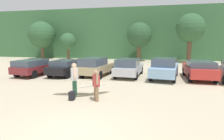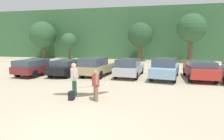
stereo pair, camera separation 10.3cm
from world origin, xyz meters
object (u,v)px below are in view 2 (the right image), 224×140
object	(u,v)px
parked_car_sky_blue	(165,68)
parked_car_red	(200,69)
person_companion	(96,84)
parked_car_black	(67,67)
parked_car_maroon	(36,66)
surfboard_cream	(73,80)
backpack_dropped	(72,96)
surfboard_white	(94,85)
person_adult	(74,77)
parked_car_tan	(97,66)
parked_car_silver	(129,67)
person_child	(95,84)

from	to	relation	value
parked_car_sky_blue	parked_car_red	xyz separation A→B (m)	(2.62, 0.32, -0.05)
person_companion	parked_car_black	bearing A→B (deg)	-84.72
parked_car_black	person_companion	xyz separation A→B (m)	(4.69, -6.31, 0.15)
parked_car_maroon	surfboard_cream	world-z (taller)	parked_car_maroon
parked_car_sky_blue	backpack_dropped	bearing A→B (deg)	153.45
parked_car_black	surfboard_white	distance (m)	6.82
person_adult	person_companion	bearing A→B (deg)	125.50
parked_car_tan	parked_car_silver	size ratio (longest dim) A/B	0.96
parked_car_maroon	parked_car_silver	world-z (taller)	parked_car_silver
person_adult	person_companion	world-z (taller)	person_adult
parked_car_sky_blue	backpack_dropped	world-z (taller)	parked_car_sky_blue
person_adult	surfboard_cream	distance (m)	0.20
person_adult	surfboard_cream	size ratio (longest dim) A/B	0.81
parked_car_tan	person_companion	size ratio (longest dim) A/B	2.86
parked_car_red	person_adult	distance (m)	10.02
parked_car_silver	parked_car_sky_blue	size ratio (longest dim) A/B	0.93
parked_car_black	surfboard_cream	size ratio (longest dim) A/B	1.86
parked_car_maroon	person_adult	xyz separation A→B (m)	(5.95, -5.28, 0.25)
backpack_dropped	person_companion	bearing A→B (deg)	7.64
parked_car_black	surfboard_cream	distance (m)	6.46
parked_car_silver	person_adult	xyz separation A→B (m)	(-2.13, -6.46, 0.23)
parked_car_maroon	person_adult	world-z (taller)	person_adult
parked_car_black	parked_car_sky_blue	bearing A→B (deg)	-82.77
parked_car_sky_blue	parked_car_silver	bearing A→B (deg)	92.47
surfboard_cream	person_adult	bearing A→B (deg)	125.81
parked_car_silver	parked_car_tan	bearing A→B (deg)	104.38
parked_car_maroon	backpack_dropped	bearing A→B (deg)	-128.50
parked_car_black	person_companion	size ratio (longest dim) A/B	2.68
person_child	backpack_dropped	bearing A→B (deg)	21.68
parked_car_maroon	surfboard_cream	size ratio (longest dim) A/B	2.09
parked_car_black	parked_car_maroon	bearing A→B (deg)	103.15
parked_car_maroon	parked_car_black	distance (m)	2.72
parked_car_maroon	parked_car_black	world-z (taller)	parked_car_maroon
person_child	surfboard_white	world-z (taller)	person_child
person_adult	backpack_dropped	size ratio (longest dim) A/B	4.03
parked_car_black	person_adult	world-z (taller)	person_adult
parked_car_black	backpack_dropped	xyz separation A→B (m)	(3.45, -6.48, -0.50)
backpack_dropped	person_child	bearing A→B (deg)	53.01
parked_car_black	parked_car_tan	distance (m)	2.69
parked_car_sky_blue	parked_car_red	bearing A→B (deg)	-74.63
parked_car_maroon	parked_car_tan	world-z (taller)	parked_car_tan
parked_car_black	person_child	xyz separation A→B (m)	(4.34, -5.29, -0.13)
parked_car_maroon	parked_car_sky_blue	xyz separation A→B (m)	(10.98, 0.87, 0.08)
surfboard_cream	backpack_dropped	xyz separation A→B (m)	(0.28, -0.85, -0.64)
parked_car_black	parked_car_sky_blue	distance (m)	8.31
parked_car_tan	person_adult	distance (m)	5.99
parked_car_silver	backpack_dropped	bearing A→B (deg)	168.85
person_child	parked_car_silver	bearing A→B (deg)	-131.22
parked_car_tan	parked_car_maroon	bearing A→B (deg)	104.66
parked_car_silver	backpack_dropped	xyz separation A→B (m)	(-1.95, -7.23, -0.57)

